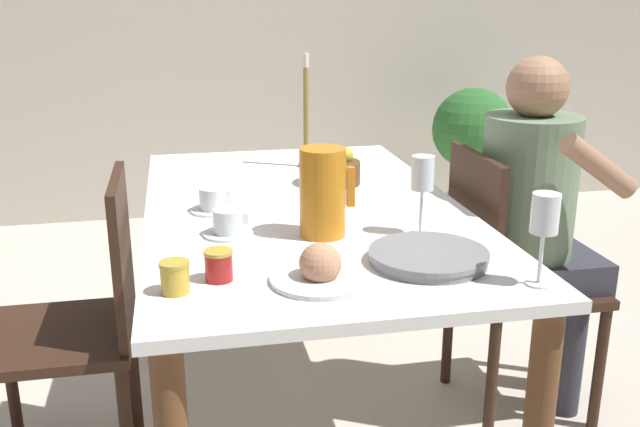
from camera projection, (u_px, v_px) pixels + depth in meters
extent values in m
plane|color=beige|center=(306.00, 420.00, 2.39)|extent=(20.00, 20.00, 0.00)
cube|color=beige|center=(232.00, 4.00, 4.26)|extent=(10.00, 0.06, 2.60)
cube|color=white|center=(304.00, 211.00, 2.17)|extent=(0.95, 1.61, 0.03)
cylinder|color=brown|center=(172.00, 252.00, 2.90)|extent=(0.07, 0.07, 0.72)
cylinder|color=brown|center=(369.00, 238.00, 3.06)|extent=(0.07, 0.07, 0.72)
cylinder|color=#331E14|center=(543.00, 319.00, 2.63)|extent=(0.04, 0.04, 0.43)
cylinder|color=#331E14|center=(599.00, 369.00, 2.29)|extent=(0.04, 0.04, 0.43)
cylinder|color=#331E14|center=(448.00, 328.00, 2.56)|extent=(0.04, 0.04, 0.43)
cylinder|color=#331E14|center=(492.00, 381.00, 2.22)|extent=(0.04, 0.04, 0.43)
cube|color=#331E14|center=(525.00, 285.00, 2.36)|extent=(0.42, 0.42, 0.03)
cube|color=#331E14|center=(474.00, 222.00, 2.25)|extent=(0.03, 0.39, 0.44)
cylinder|color=#331E14|center=(11.00, 382.00, 2.22)|extent=(0.04, 0.04, 0.43)
cylinder|color=#331E14|center=(134.00, 370.00, 2.29)|extent=(0.04, 0.04, 0.43)
cube|color=#331E14|center=(57.00, 336.00, 2.01)|extent=(0.42, 0.42, 0.03)
cube|color=#331E14|center=(122.00, 254.00, 1.98)|extent=(0.03, 0.39, 0.44)
cylinder|color=#33333D|center=(547.00, 329.00, 2.53)|extent=(0.09, 0.09, 0.46)
cylinder|color=#33333D|center=(571.00, 350.00, 2.38)|extent=(0.09, 0.09, 0.46)
cube|color=#33333D|center=(546.00, 266.00, 2.35)|extent=(0.30, 0.34, 0.11)
cylinder|color=slate|center=(528.00, 188.00, 2.25)|extent=(0.30, 0.30, 0.46)
sphere|color=#A37556|center=(538.00, 87.00, 2.16)|extent=(0.19, 0.19, 0.19)
cylinder|color=#A37556|center=(599.00, 166.00, 2.04)|extent=(0.25, 0.06, 0.20)
cylinder|color=orange|center=(324.00, 192.00, 1.87)|extent=(0.12, 0.12, 0.24)
cube|color=orange|center=(351.00, 187.00, 1.88)|extent=(0.02, 0.02, 0.11)
cone|color=orange|center=(306.00, 158.00, 1.84)|extent=(0.04, 0.04, 0.04)
cylinder|color=white|center=(420.00, 233.00, 1.92)|extent=(0.06, 0.06, 0.00)
cylinder|color=white|center=(421.00, 211.00, 1.90)|extent=(0.01, 0.01, 0.12)
cylinder|color=white|center=(423.00, 173.00, 1.87)|extent=(0.06, 0.06, 0.09)
cylinder|color=white|center=(538.00, 283.00, 1.59)|extent=(0.06, 0.06, 0.00)
cylinder|color=white|center=(541.00, 258.00, 1.57)|extent=(0.01, 0.01, 0.12)
cylinder|color=white|center=(545.00, 213.00, 1.54)|extent=(0.06, 0.06, 0.09)
cylinder|color=orange|center=(544.00, 222.00, 1.54)|extent=(0.05, 0.05, 0.05)
cylinder|color=silver|center=(228.00, 234.00, 1.91)|extent=(0.14, 0.14, 0.01)
cylinder|color=silver|center=(228.00, 221.00, 1.90)|extent=(0.08, 0.08, 0.06)
cube|color=silver|center=(245.00, 219.00, 1.91)|extent=(0.01, 0.01, 0.03)
cylinder|color=silver|center=(213.00, 210.00, 2.12)|extent=(0.14, 0.14, 0.01)
cylinder|color=silver|center=(213.00, 198.00, 2.10)|extent=(0.08, 0.08, 0.06)
cube|color=silver|center=(229.00, 196.00, 2.11)|extent=(0.01, 0.01, 0.03)
cylinder|color=gray|center=(428.00, 259.00, 1.71)|extent=(0.28, 0.28, 0.02)
cylinder|color=gray|center=(429.00, 253.00, 1.71)|extent=(0.29, 0.29, 0.01)
cylinder|color=silver|center=(320.00, 279.00, 1.60)|extent=(0.23, 0.23, 0.01)
sphere|color=tan|center=(320.00, 264.00, 1.59)|extent=(0.10, 0.10, 0.10)
cylinder|color=#A81E1E|center=(219.00, 265.00, 1.60)|extent=(0.06, 0.06, 0.07)
cylinder|color=gold|center=(218.00, 252.00, 1.59)|extent=(0.07, 0.07, 0.01)
cylinder|color=gold|center=(175.00, 277.00, 1.54)|extent=(0.06, 0.06, 0.07)
cylinder|color=gold|center=(174.00, 264.00, 1.53)|extent=(0.07, 0.07, 0.01)
cylinder|color=brown|center=(332.00, 173.00, 2.41)|extent=(0.19, 0.19, 0.08)
sphere|color=gold|center=(344.00, 156.00, 2.40)|extent=(0.06, 0.06, 0.06)
sphere|color=gold|center=(325.00, 154.00, 2.42)|extent=(0.06, 0.06, 0.06)
sphere|color=gold|center=(326.00, 159.00, 2.35)|extent=(0.06, 0.06, 0.06)
cylinder|color=olive|center=(306.00, 164.00, 2.65)|extent=(0.06, 0.06, 0.01)
cylinder|color=olive|center=(306.00, 116.00, 2.60)|extent=(0.02, 0.02, 0.35)
cylinder|color=beige|center=(306.00, 60.00, 2.54)|extent=(0.02, 0.02, 0.05)
cylinder|color=beige|center=(468.00, 209.00, 4.36)|extent=(0.27, 0.27, 0.20)
cylinder|color=brown|center=(470.00, 178.00, 4.30)|extent=(0.04, 0.04, 0.19)
sphere|color=#2D6B2D|center=(473.00, 129.00, 4.21)|extent=(0.48, 0.48, 0.48)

